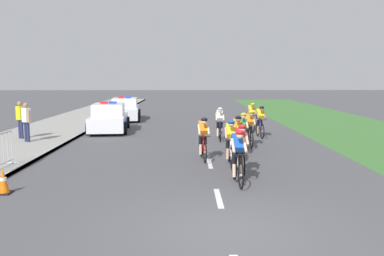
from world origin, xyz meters
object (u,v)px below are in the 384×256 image
police_car_nearest (109,119)px  spectator_closest (20,117)px  cyclist_ninth (260,121)px  cyclist_lead (238,156)px  cyclist_eighth (220,123)px  cyclist_tenth (251,117)px  cyclist_seventh (250,128)px  spectator_back (26,119)px  cyclist_second (241,148)px  traffic_cone_near (3,182)px  cyclist_fifth (237,135)px  cyclist_third (230,142)px  cyclist_fourth (203,138)px  cyclist_sixth (242,131)px  police_car_second (125,110)px

police_car_nearest → spectator_closest: 4.72m
cyclist_ninth → cyclist_lead: bearing=-103.8°
cyclist_eighth → cyclist_tenth: 3.64m
cyclist_seventh → spectator_back: bearing=176.2°
cyclist_second → spectator_back: (-8.45, 5.51, 0.30)m
traffic_cone_near → spectator_back: (-2.28, 7.54, 0.77)m
spectator_closest → cyclist_tenth: bearing=16.4°
cyclist_fifth → spectator_closest: 10.04m
cyclist_third → cyclist_fourth: bearing=135.4°
cyclist_second → cyclist_fifth: bearing=85.2°
cyclist_second → cyclist_sixth: 3.91m
police_car_second → spectator_closest: size_ratio=2.72×
police_car_second → traffic_cone_near: size_ratio=7.11×
police_car_nearest → police_car_second: bearing=90.0°
cyclist_fourth → police_car_second: 14.17m
cyclist_fourth → police_car_second: (-4.70, 13.36, -0.11)m
cyclist_fifth → spectator_back: (-8.68, 2.77, 0.30)m
cyclist_tenth → spectator_back: spectator_back is taller
cyclist_second → cyclist_eighth: bearing=90.9°
police_car_second → cyclist_third: bearing=-68.6°
cyclist_lead → cyclist_ninth: size_ratio=1.00×
cyclist_ninth → traffic_cone_near: size_ratio=2.69×
cyclist_seventh → traffic_cone_near: bearing=-136.0°
cyclist_eighth → traffic_cone_near: bearing=-125.1°
cyclist_ninth → police_car_nearest: size_ratio=0.38×
cyclist_sixth → cyclist_tenth: size_ratio=1.00×
cyclist_second → cyclist_ninth: bearing=75.7°
cyclist_fifth → cyclist_ninth: (1.66, 4.71, 0.00)m
cyclist_sixth → traffic_cone_near: (-6.72, -5.90, -0.48)m
cyclist_lead → cyclist_sixth: bearing=81.3°
cyclist_lead → cyclist_eighth: same height
cyclist_sixth → cyclist_lead: bearing=-98.7°
cyclist_sixth → spectator_closest: (-9.64, 2.60, 0.30)m
police_car_nearest → cyclist_ninth: bearing=-16.8°
cyclist_sixth → cyclist_ninth: size_ratio=1.00×
cyclist_seventh → police_car_nearest: police_car_nearest is taller
cyclist_third → cyclist_tenth: same height
police_car_second → cyclist_lead: bearing=-71.7°
cyclist_second → cyclist_sixth: (0.55, 3.87, 0.00)m
cyclist_third → cyclist_eighth: (0.07, 5.34, 0.00)m
cyclist_ninth → spectator_back: (-10.34, -1.94, 0.30)m
cyclist_lead → cyclist_fifth: (0.46, 3.93, 0.00)m
spectator_back → cyclist_eighth: bearing=7.3°
cyclist_ninth → spectator_back: bearing=-169.4°
police_car_second → spectator_closest: 9.61m
police_car_nearest → spectator_closest: spectator_closest is taller
cyclist_fifth → cyclist_seventh: 2.28m
cyclist_third → spectator_closest: spectator_closest is taller
cyclist_lead → cyclist_second: size_ratio=1.00×
cyclist_tenth → spectator_closest: bearing=-163.6°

